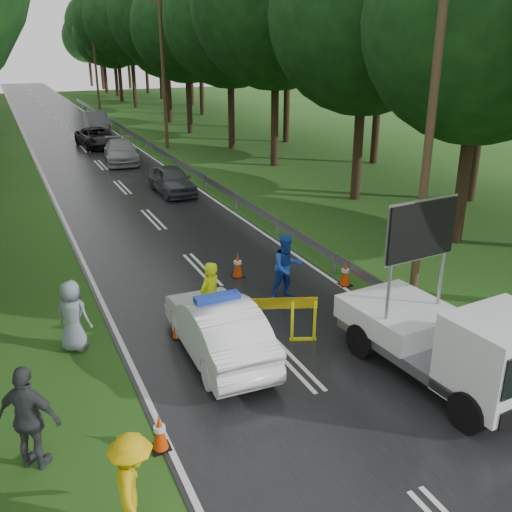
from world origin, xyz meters
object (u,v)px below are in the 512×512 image
work_truck (453,341)px  civilian (287,267)px  officer (210,298)px  queue_car_second (121,151)px  queue_car_third (97,138)px  barrier (259,309)px  police_sedan (218,328)px  queue_car_first (172,180)px  queue_car_fourth (97,121)px

work_truck → civilian: work_truck is taller
officer → queue_car_second: size_ratio=0.40×
officer → queue_car_third: bearing=-124.8°
barrier → queue_car_third: (1.23, 29.33, -0.22)m
police_sedan → officer: bearing=-99.8°
officer → queue_car_first: (3.12, 13.88, -0.27)m
queue_car_first → queue_car_second: queue_car_second is taller
officer → queue_car_second: 22.47m
queue_car_third → queue_car_fourth: size_ratio=1.00×
barrier → civilian: (1.79, 2.00, 0.06)m
officer → barrier: bearing=100.3°
civilian → queue_car_fourth: (0.71, 34.95, -0.16)m
police_sedan → queue_car_first: 15.41m
officer → queue_car_second: bearing=-126.9°
queue_car_fourth → civilian: bearing=-88.4°
barrier → officer: officer is taller
work_truck → queue_car_second: (-1.36, 26.60, -0.34)m
work_truck → officer: work_truck is taller
barrier → civilian: 2.68m
queue_car_first → queue_car_fourth: 22.08m
police_sedan → work_truck: (4.06, -3.10, 0.31)m
officer → queue_car_first: officer is taller
police_sedan → civilian: 3.62m
police_sedan → barrier: 1.13m
barrier → civilian: bearing=69.7°
barrier → civilian: civilian is taller
work_truck → queue_car_third: work_truck is taller
barrier → queue_car_third: queue_car_third is taller
police_sedan → barrier: size_ratio=1.61×
officer → queue_car_fourth: 36.11m
civilian → queue_car_first: bearing=88.0°
work_truck → queue_car_first: (-0.70, 18.14, -0.35)m
officer → queue_car_fourth: officer is taller
queue_car_second → queue_car_third: 6.01m
work_truck → queue_car_first: bearing=87.3°
queue_car_third → queue_car_fourth: 7.73m
queue_car_third → queue_car_fourth: bearing=75.5°
police_sedan → queue_car_third: (2.33, 29.50, -0.04)m
civilian → queue_car_fourth: bearing=89.0°
queue_car_second → queue_car_fourth: 13.65m
queue_car_fourth → barrier: bearing=-91.1°
civilian → barrier: bearing=-131.7°
queue_car_first → police_sedan: bearing=-103.7°
queue_car_second → barrier: bearing=-86.4°
work_truck → civilian: (-1.17, 5.27, -0.07)m
barrier → queue_car_first: (2.26, 14.88, -0.22)m
officer → queue_car_third: size_ratio=0.39×
officer → queue_car_third: officer is taller
civilian → queue_car_first: 12.89m
barrier → queue_car_third: bearing=109.1°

